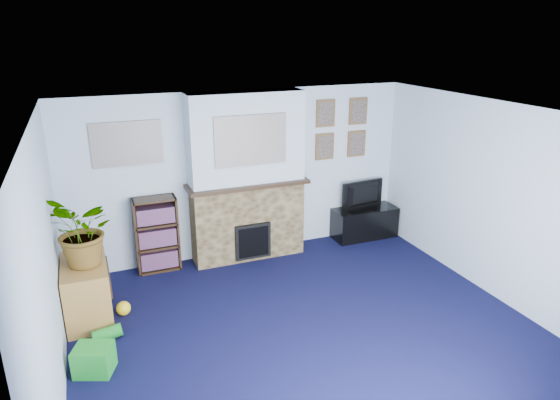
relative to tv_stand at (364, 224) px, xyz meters
name	(u,v)px	position (x,y,z in m)	size (l,w,h in m)	color
floor	(306,329)	(-1.95, -2.03, -0.23)	(5.00, 4.50, 0.01)	black
ceiling	(310,115)	(-1.95, -2.03, 2.17)	(5.00, 4.50, 0.01)	white
wall_back	(242,174)	(-1.95, 0.22, 0.97)	(5.00, 0.04, 2.40)	silver
wall_front	(454,355)	(-1.95, -4.28, 0.97)	(5.00, 0.04, 2.40)	silver
wall_left	(47,271)	(-4.45, -2.03, 0.97)	(0.04, 4.50, 2.40)	silver
wall_right	(494,201)	(0.55, -2.03, 0.97)	(0.04, 4.50, 2.40)	silver
chimney_breast	(247,179)	(-1.95, 0.02, 0.96)	(1.72, 0.50, 2.40)	brown
collage_main	(251,140)	(-1.95, -0.19, 1.55)	(1.00, 0.03, 0.68)	gray
collage_left	(127,144)	(-3.50, 0.21, 1.55)	(0.90, 0.03, 0.58)	gray
portrait_tl	(326,113)	(-0.65, 0.20, 1.77)	(0.30, 0.03, 0.40)	brown
portrait_tr	(358,111)	(-0.10, 0.20, 1.77)	(0.30, 0.03, 0.40)	brown
portrait_bl	(325,147)	(-0.65, 0.20, 1.27)	(0.30, 0.03, 0.40)	brown
portrait_br	(356,144)	(-0.10, 0.20, 1.27)	(0.30, 0.03, 0.40)	brown
tv_stand	(364,224)	(0.00, 0.00, 0.00)	(1.02, 0.43, 0.48)	black
television	(365,195)	(0.00, 0.02, 0.47)	(0.75, 0.10, 0.43)	black
bookshelf	(157,236)	(-3.24, 0.08, 0.28)	(0.58, 0.28, 1.05)	black
sideboard	(87,290)	(-4.19, -0.86, 0.12)	(0.49, 0.88, 0.69)	#A07133
potted_plant	(83,231)	(-4.14, -0.91, 0.87)	(0.74, 0.64, 0.82)	#26661E
mantel_clock	(240,178)	(-2.06, -0.03, 1.00)	(0.11, 0.06, 0.15)	gold
mantel_candle	(263,175)	(-1.72, -0.03, 1.01)	(0.06, 0.06, 0.18)	#B2BFC6
mantel_teddy	(206,183)	(-2.55, -0.03, 0.99)	(0.14, 0.14, 0.14)	gray
mantel_can	(297,173)	(-1.20, -0.03, 0.99)	(0.06, 0.06, 0.12)	orange
green_crate	(94,360)	(-4.18, -1.93, -0.08)	(0.35, 0.28, 0.28)	#198C26
toy_ball	(123,308)	(-3.82, -0.96, -0.14)	(0.17, 0.17, 0.17)	yellow
toy_block	(85,325)	(-4.25, -1.20, -0.12)	(0.16, 0.16, 0.19)	orange
toy_tube	(108,334)	(-4.03, -1.41, -0.15)	(0.14, 0.14, 0.30)	#198C26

